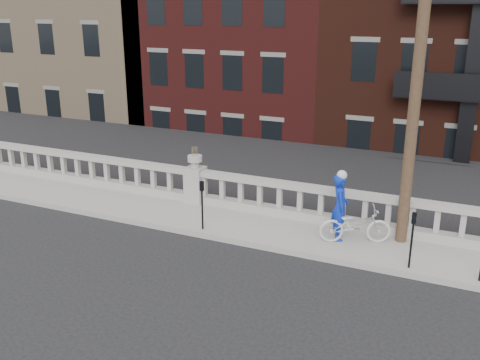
# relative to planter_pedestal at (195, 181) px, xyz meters

# --- Properties ---
(ground) EXTENTS (120.00, 120.00, 0.00)m
(ground) POSITION_rel_planter_pedestal_xyz_m (0.00, -3.95, -0.83)
(ground) COLOR black
(ground) RESTS_ON ground
(sidewalk) EXTENTS (32.00, 2.20, 0.15)m
(sidewalk) POSITION_rel_planter_pedestal_xyz_m (0.00, -0.95, -0.76)
(sidewalk) COLOR #9B9790
(sidewalk) RESTS_ON ground
(balustrade) EXTENTS (28.00, 0.34, 1.03)m
(balustrade) POSITION_rel_planter_pedestal_xyz_m (0.00, 0.00, -0.19)
(balustrade) COLOR #9B9790
(balustrade) RESTS_ON sidewalk
(planter_pedestal) EXTENTS (0.55, 0.55, 1.76)m
(planter_pedestal) POSITION_rel_planter_pedestal_xyz_m (0.00, 0.00, 0.00)
(planter_pedestal) COLOR #9B9790
(planter_pedestal) RESTS_ON sidewalk
(lower_level) EXTENTS (80.00, 44.00, 20.80)m
(lower_level) POSITION_rel_planter_pedestal_xyz_m (0.56, 19.09, 1.80)
(lower_level) COLOR #605E59
(lower_level) RESTS_ON ground
(utility_pole) EXTENTS (1.60, 0.28, 10.00)m
(utility_pole) POSITION_rel_planter_pedestal_xyz_m (6.20, -0.35, 4.41)
(utility_pole) COLOR #422D1E
(utility_pole) RESTS_ON sidewalk
(parking_meter_a) EXTENTS (0.10, 0.09, 1.36)m
(parking_meter_a) POSITION_rel_planter_pedestal_xyz_m (1.20, -1.80, 0.17)
(parking_meter_a) COLOR black
(parking_meter_a) RESTS_ON sidewalk
(parking_meter_b) EXTENTS (0.10, 0.09, 1.36)m
(parking_meter_b) POSITION_rel_planter_pedestal_xyz_m (6.60, -1.80, 0.17)
(parking_meter_b) COLOR black
(parking_meter_b) RESTS_ON sidewalk
(bicycle) EXTENTS (1.91, 1.29, 0.95)m
(bicycle) POSITION_rel_planter_pedestal_xyz_m (5.12, -0.92, -0.21)
(bicycle) COLOR silver
(bicycle) RESTS_ON sidewalk
(cyclist) EXTENTS (0.59, 0.73, 1.74)m
(cyclist) POSITION_rel_planter_pedestal_xyz_m (4.69, -0.87, 0.19)
(cyclist) COLOR #0C2BBC
(cyclist) RESTS_ON sidewalk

